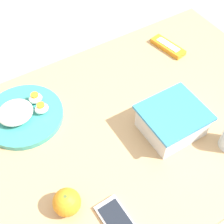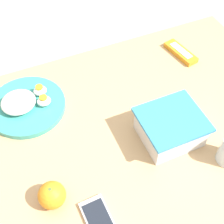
{
  "view_description": "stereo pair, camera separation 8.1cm",
  "coord_description": "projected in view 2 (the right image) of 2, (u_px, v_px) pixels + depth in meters",
  "views": [
    {
      "loc": [
        0.33,
        0.45,
        1.49
      ],
      "look_at": [
        0.02,
        -0.05,
        0.74
      ],
      "focal_mm": 50.0,
      "sensor_mm": 36.0,
      "label": 1
    },
    {
      "loc": [
        0.26,
        0.49,
        1.49
      ],
      "look_at": [
        0.02,
        -0.05,
        0.74
      ],
      "focal_mm": 50.0,
      "sensor_mm": 36.0,
      "label": 2
    }
  ],
  "objects": [
    {
      "name": "rice_plate",
      "position": [
        26.0,
        104.0,
        0.98
      ],
      "size": [
        0.24,
        0.24,
        0.06
      ],
      "color": "teal",
      "rests_on": "table"
    },
    {
      "name": "orange_fruit",
      "position": [
        52.0,
        195.0,
        0.78
      ],
      "size": [
        0.07,
        0.07,
        0.07
      ],
      "color": "orange",
      "rests_on": "table"
    },
    {
      "name": "food_container",
      "position": [
        170.0,
        129.0,
        0.9
      ],
      "size": [
        0.18,
        0.16,
        0.09
      ],
      "color": "white",
      "rests_on": "table"
    },
    {
      "name": "ground_plane",
      "position": [
        120.0,
        212.0,
        1.51
      ],
      "size": [
        10.0,
        10.0,
        0.0
      ],
      "primitive_type": "plane",
      "color": "#B2A899"
    },
    {
      "name": "table",
      "position": [
        124.0,
        146.0,
        1.04
      ],
      "size": [
        1.15,
        0.74,
        0.71
      ],
      "color": "tan",
      "rests_on": "ground_plane"
    },
    {
      "name": "candy_bar",
      "position": [
        181.0,
        52.0,
        1.15
      ],
      "size": [
        0.07,
        0.14,
        0.02
      ],
      "color": "orange",
      "rests_on": "table"
    }
  ]
}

